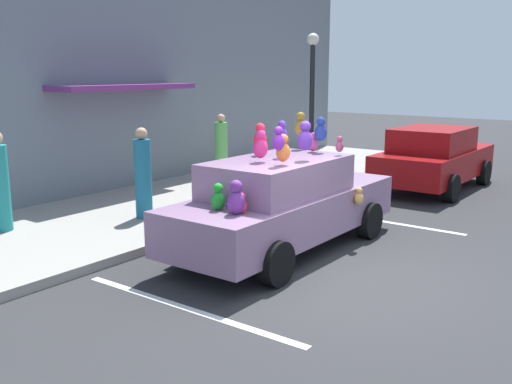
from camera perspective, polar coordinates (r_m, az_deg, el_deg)
The scene contains 11 objects.
ground_plane at distance 8.45m, azimuth 7.78°, elevation -8.49°, with size 60.00×60.00×0.00m, color #2D2D30.
sidewalk at distance 11.56m, azimuth -14.47°, elevation -2.79°, with size 24.00×4.00×0.15m, color gray.
storefront_building at distance 12.96m, azimuth -21.27°, elevation 12.27°, with size 24.00×1.25×6.40m.
parking_stripe_front at distance 11.80m, azimuth 11.58°, elevation -2.71°, with size 0.12×3.60×0.01m, color silver.
parking_stripe_rear at distance 7.47m, azimuth -6.87°, elevation -11.23°, with size 0.12×3.60×0.01m, color silver.
plush_covered_car at distance 9.46m, azimuth 2.72°, elevation -1.01°, with size 4.68×1.90×2.20m.
parked_sedan_behind at distance 15.13m, azimuth 17.02°, elevation 3.23°, with size 4.11×1.98×1.54m.
teddy_bear_on_sidewalk at distance 12.34m, azimuth -0.41°, elevation 0.45°, with size 0.37×0.31×0.71m.
street_lamp_post at distance 14.06m, azimuth 5.51°, elevation 9.63°, with size 0.28×0.28×3.62m.
pedestrian_walking_past at distance 14.81m, azimuth -3.43°, elevation 4.15°, with size 0.32×0.32×1.70m.
pedestrian_by_lamp at distance 11.21m, azimuth -11.02°, elevation 1.57°, with size 0.32×0.32×1.73m.
Camera 1 is at (-6.97, -3.77, 2.92)m, focal length 40.79 mm.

